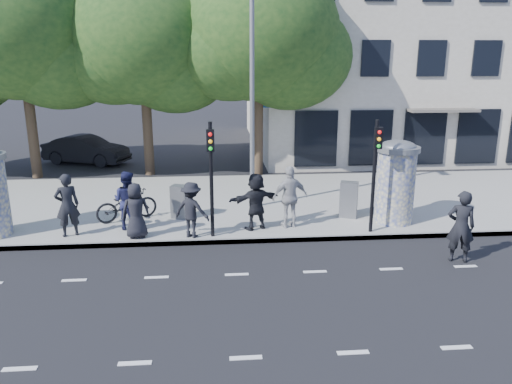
{
  "coord_description": "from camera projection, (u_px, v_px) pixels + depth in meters",
  "views": [
    {
      "loc": [
        -0.48,
        -10.17,
        5.35
      ],
      "look_at": [
        0.66,
        3.5,
        1.57
      ],
      "focal_mm": 35.0,
      "sensor_mm": 36.0,
      "label": 1
    }
  ],
  "objects": [
    {
      "name": "building",
      "position": [
        422.0,
        44.0,
        29.81
      ],
      "size": [
        20.3,
        15.85,
        12.0
      ],
      "color": "#ADA491",
      "rests_on": "ground"
    },
    {
      "name": "ped_c",
      "position": [
        127.0,
        200.0,
        15.22
      ],
      "size": [
        1.07,
        0.96,
        1.82
      ],
      "primitive_type": "imported",
      "rotation": [
        0.0,
        0.0,
        2.78
      ],
      "color": "#1B1D43",
      "rests_on": "sidewalk"
    },
    {
      "name": "traffic_pole_far",
      "position": [
        375.0,
        165.0,
        14.62
      ],
      "size": [
        0.22,
        0.31,
        3.4
      ],
      "color": "black",
      "rests_on": "sidewalk"
    },
    {
      "name": "street_lamp",
      "position": [
        252.0,
        72.0,
        16.39
      ],
      "size": [
        0.25,
        0.93,
        8.0
      ],
      "color": "slate",
      "rests_on": "sidewalk"
    },
    {
      "name": "ped_f",
      "position": [
        256.0,
        201.0,
        15.22
      ],
      "size": [
        1.74,
        1.12,
        1.77
      ],
      "primitive_type": "imported",
      "rotation": [
        0.0,
        0.0,
        3.49
      ],
      "color": "black",
      "rests_on": "sidewalk"
    },
    {
      "name": "curb",
      "position": [
        233.0,
        241.0,
        14.62
      ],
      "size": [
        40.0,
        0.1,
        0.16
      ],
      "primitive_type": "cube",
      "color": "slate",
      "rests_on": "ground"
    },
    {
      "name": "tree_center",
      "position": [
        258.0,
        32.0,
        21.49
      ],
      "size": [
        7.0,
        7.0,
        9.3
      ],
      "color": "#38281C",
      "rests_on": "ground"
    },
    {
      "name": "lane_dash_far",
      "position": [
        237.0,
        275.0,
        12.57
      ],
      "size": [
        32.0,
        0.12,
        0.01
      ],
      "primitive_type": "cube",
      "color": "silver",
      "rests_on": "ground"
    },
    {
      "name": "tree_near_left",
      "position": [
        142.0,
        38.0,
        21.54
      ],
      "size": [
        6.8,
        6.8,
        8.97
      ],
      "color": "#38281C",
      "rests_on": "ground"
    },
    {
      "name": "ad_column_right",
      "position": [
        396.0,
        180.0,
        15.75
      ],
      "size": [
        1.36,
        1.36,
        2.65
      ],
      "color": "beige",
      "rests_on": "sidewalk"
    },
    {
      "name": "ped_a",
      "position": [
        136.0,
        211.0,
        14.51
      ],
      "size": [
        0.9,
        0.68,
        1.64
      ],
      "primitive_type": "imported",
      "rotation": [
        0.0,
        0.0,
        3.36
      ],
      "color": "black",
      "rests_on": "sidewalk"
    },
    {
      "name": "bicycle",
      "position": [
        127.0,
        204.0,
        16.14
      ],
      "size": [
        1.55,
        2.1,
        1.05
      ],
      "primitive_type": "imported",
      "rotation": [
        0.0,
        0.0,
        2.05
      ],
      "color": "black",
      "rests_on": "sidewalk"
    },
    {
      "name": "tree_mid_left",
      "position": [
        20.0,
        26.0,
        20.83
      ],
      "size": [
        7.2,
        7.2,
        9.57
      ],
      "color": "#38281C",
      "rests_on": "ground"
    },
    {
      "name": "sidewalk",
      "position": [
        229.0,
        203.0,
        18.41
      ],
      "size": [
        40.0,
        8.0,
        0.15
      ],
      "primitive_type": "cube",
      "color": "gray",
      "rests_on": "ground"
    },
    {
      "name": "traffic_pole_near",
      "position": [
        211.0,
        168.0,
        14.23
      ],
      "size": [
        0.22,
        0.31,
        3.4
      ],
      "color": "black",
      "rests_on": "sidewalk"
    },
    {
      "name": "cabinet_left",
      "position": [
        180.0,
        202.0,
        16.35
      ],
      "size": [
        0.63,
        0.55,
        1.1
      ],
      "primitive_type": "cube",
      "rotation": [
        0.0,
        0.0,
        -0.38
      ],
      "color": "slate",
      "rests_on": "sidewalk"
    },
    {
      "name": "man_road",
      "position": [
        461.0,
        226.0,
        13.16
      ],
      "size": [
        0.82,
        0.66,
        1.96
      ],
      "primitive_type": "imported",
      "rotation": [
        0.0,
        0.0,
        2.84
      ],
      "color": "black",
      "rests_on": "ground"
    },
    {
      "name": "ped_e",
      "position": [
        290.0,
        197.0,
        15.37
      ],
      "size": [
        1.25,
        0.88,
        1.94
      ],
      "primitive_type": "imported",
      "rotation": [
        0.0,
        0.0,
        3.36
      ],
      "color": "#A1A1A4",
      "rests_on": "sidewalk"
    },
    {
      "name": "car_mid",
      "position": [
        86.0,
        150.0,
        25.25
      ],
      "size": [
        2.88,
        4.56,
        1.42
      ],
      "primitive_type": "imported",
      "rotation": [
        0.0,
        0.0,
        1.22
      ],
      "color": "black",
      "rests_on": "ground"
    },
    {
      "name": "cabinet_right",
      "position": [
        349.0,
        200.0,
        16.45
      ],
      "size": [
        0.67,
        0.58,
        1.19
      ],
      "primitive_type": "cube",
      "rotation": [
        0.0,
        0.0,
        -0.35
      ],
      "color": "slate",
      "rests_on": "sidewalk"
    },
    {
      "name": "ground",
      "position": [
        240.0,
        301.0,
        11.23
      ],
      "size": [
        120.0,
        120.0,
        0.0
      ],
      "primitive_type": "plane",
      "color": "black",
      "rests_on": "ground"
    },
    {
      "name": "ped_d",
      "position": [
        192.0,
        210.0,
        14.57
      ],
      "size": [
        1.23,
        1.0,
        1.66
      ],
      "primitive_type": "imported",
      "rotation": [
        0.0,
        0.0,
        2.73
      ],
      "color": "black",
      "rests_on": "sidewalk"
    },
    {
      "name": "lane_dash_near",
      "position": [
        246.0,
        358.0,
        9.11
      ],
      "size": [
        32.0,
        0.12,
        0.01
      ],
      "primitive_type": "cube",
      "color": "silver",
      "rests_on": "ground"
    },
    {
      "name": "ped_b",
      "position": [
        67.0,
        205.0,
        14.61
      ],
      "size": [
        0.82,
        0.7,
        1.89
      ],
      "primitive_type": "imported",
      "rotation": [
        0.0,
        0.0,
        3.57
      ],
      "color": "black",
      "rests_on": "sidewalk"
    }
  ]
}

